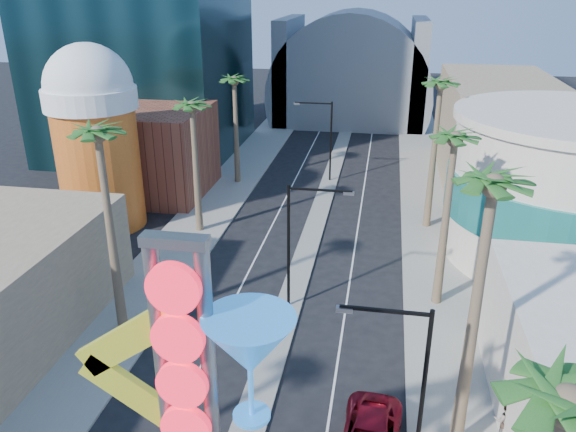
# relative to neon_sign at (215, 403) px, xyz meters

# --- Properties ---
(sidewalk_west) EXTENTS (5.00, 100.00, 0.15)m
(sidewalk_west) POSITION_rel_neon_sign_xyz_m (-10.32, 32.04, -7.23)
(sidewalk_west) COLOR gray
(sidewalk_west) RESTS_ON ground
(sidewalk_east) EXTENTS (5.00, 100.00, 0.15)m
(sidewalk_east) POSITION_rel_neon_sign_xyz_m (8.68, 32.04, -7.23)
(sidewalk_east) COLOR gray
(sidewalk_east) RESTS_ON ground
(median) EXTENTS (1.60, 84.00, 0.15)m
(median) POSITION_rel_neon_sign_xyz_m (-0.82, 35.04, -7.23)
(median) COLOR gray
(median) RESTS_ON ground
(brick_filler_west) EXTENTS (10.00, 10.00, 8.00)m
(brick_filler_west) POSITION_rel_neon_sign_xyz_m (-16.82, 35.04, -3.31)
(brick_filler_west) COLOR brown
(brick_filler_west) RESTS_ON ground
(filler_east) EXTENTS (10.00, 20.00, 10.00)m
(filler_east) POSITION_rel_neon_sign_xyz_m (15.18, 45.04, -2.31)
(filler_east) COLOR #8B755A
(filler_east) RESTS_ON ground
(beer_mug) EXTENTS (7.00, 7.00, 14.50)m
(beer_mug) POSITION_rel_neon_sign_xyz_m (-17.82, 27.04, 0.54)
(beer_mug) COLOR #C64B1A
(beer_mug) RESTS_ON ground
(turquoise_building) EXTENTS (16.60, 16.60, 10.60)m
(turquoise_building) POSITION_rel_neon_sign_xyz_m (17.18, 27.04, -2.06)
(turquoise_building) COLOR beige
(turquoise_building) RESTS_ON ground
(canopy) EXTENTS (22.00, 16.00, 22.00)m
(canopy) POSITION_rel_neon_sign_xyz_m (-0.82, 69.04, -3.00)
(canopy) COLOR slate
(canopy) RESTS_ON ground
(neon_sign) EXTENTS (6.53, 2.60, 12.55)m
(neon_sign) POSITION_rel_neon_sign_xyz_m (0.00, 0.00, 0.00)
(neon_sign) COLOR gray
(neon_sign) RESTS_ON ground
(streetlight_0) EXTENTS (3.79, 0.25, 8.00)m
(streetlight_0) POSITION_rel_neon_sign_xyz_m (-0.27, 17.04, -2.43)
(streetlight_0) COLOR black
(streetlight_0) RESTS_ON ground
(streetlight_1) EXTENTS (3.79, 0.25, 8.00)m
(streetlight_1) POSITION_rel_neon_sign_xyz_m (-1.36, 41.04, -2.43)
(streetlight_1) COLOR black
(streetlight_1) RESTS_ON ground
(streetlight_2) EXTENTS (3.45, 0.25, 8.00)m
(streetlight_2) POSITION_rel_neon_sign_xyz_m (5.91, 5.04, -2.47)
(streetlight_2) COLOR black
(streetlight_2) RESTS_ON ground
(palm_1) EXTENTS (2.40, 2.40, 12.70)m
(palm_1) POSITION_rel_neon_sign_xyz_m (-9.82, 13.04, 3.52)
(palm_1) COLOR brown
(palm_1) RESTS_ON ground
(palm_2) EXTENTS (2.40, 2.40, 11.20)m
(palm_2) POSITION_rel_neon_sign_xyz_m (-9.82, 27.04, 2.17)
(palm_2) COLOR brown
(palm_2) RESTS_ON ground
(palm_3) EXTENTS (2.40, 2.40, 11.20)m
(palm_3) POSITION_rel_neon_sign_xyz_m (-9.82, 39.04, 2.17)
(palm_3) COLOR brown
(palm_3) RESTS_ON ground
(palm_4) EXTENTS (2.40, 2.40, 12.20)m
(palm_4) POSITION_rel_neon_sign_xyz_m (8.18, -2.96, 3.07)
(palm_4) COLOR brown
(palm_4) RESTS_ON ground
(palm_5) EXTENTS (2.40, 2.40, 13.20)m
(palm_5) POSITION_rel_neon_sign_xyz_m (8.18, 7.04, 3.96)
(palm_5) COLOR brown
(palm_5) RESTS_ON ground
(palm_6) EXTENTS (2.40, 2.40, 11.70)m
(palm_6) POSITION_rel_neon_sign_xyz_m (8.18, 19.04, 2.62)
(palm_6) COLOR brown
(palm_6) RESTS_ON ground
(palm_7) EXTENTS (2.40, 2.40, 12.70)m
(palm_7) POSITION_rel_neon_sign_xyz_m (8.18, 31.04, 3.52)
(palm_7) COLOR brown
(palm_7) RESTS_ON ground
(pedestrian_b) EXTENTS (0.96, 0.76, 1.90)m
(pedestrian_b) POSITION_rel_neon_sign_xyz_m (10.24, 7.90, -6.21)
(pedestrian_b) COLOR gray
(pedestrian_b) RESTS_ON sidewalk_east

